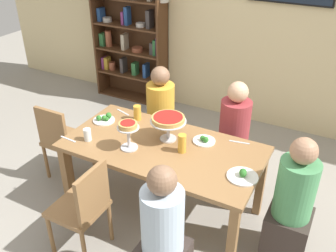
% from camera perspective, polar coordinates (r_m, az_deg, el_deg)
% --- Properties ---
extents(ground_plane, '(12.00, 12.00, 0.00)m').
position_cam_1_polar(ground_plane, '(3.73, -0.74, -12.59)').
color(ground_plane, gray).
extents(rear_partition, '(8.00, 0.12, 2.80)m').
position_cam_1_polar(rear_partition, '(4.91, 12.03, 16.27)').
color(rear_partition, beige).
rests_on(rear_partition, ground_plane).
extents(dining_table, '(1.74, 0.89, 0.74)m').
position_cam_1_polar(dining_table, '(3.32, -0.81, -4.30)').
color(dining_table, olive).
rests_on(dining_table, ground_plane).
extents(bookshelf, '(1.18, 0.30, 2.21)m').
position_cam_1_polar(bookshelf, '(5.49, -5.85, 15.15)').
color(bookshelf, '#4C2D19').
rests_on(bookshelf, ground_plane).
extents(diner_head_east, '(0.34, 0.34, 1.15)m').
position_cam_1_polar(diner_head_east, '(3.15, 18.28, -12.07)').
color(diner_head_east, '#382D28').
rests_on(diner_head_east, ground_plane).
extents(diner_near_right, '(0.34, 0.34, 1.15)m').
position_cam_1_polar(diner_near_right, '(2.77, -0.83, -17.37)').
color(diner_near_right, '#382D28').
rests_on(diner_near_right, ground_plane).
extents(diner_far_left, '(0.34, 0.34, 1.15)m').
position_cam_1_polar(diner_far_left, '(4.12, -1.11, 0.47)').
color(diner_far_left, '#382D28').
rests_on(diner_far_left, ground_plane).
extents(diner_far_right, '(0.34, 0.34, 1.15)m').
position_cam_1_polar(diner_far_right, '(3.84, 9.87, -2.43)').
color(diner_far_right, '#382D28').
rests_on(diner_far_right, ground_plane).
extents(chair_near_left, '(0.40, 0.40, 0.87)m').
position_cam_1_polar(chair_near_left, '(3.12, -12.73, -11.80)').
color(chair_near_left, olive).
rests_on(chair_near_left, ground_plane).
extents(chair_head_west, '(0.40, 0.40, 0.87)m').
position_cam_1_polar(chair_head_west, '(4.00, -15.91, -1.88)').
color(chair_head_west, olive).
rests_on(chair_head_west, ground_plane).
extents(deep_dish_pizza_stand, '(0.32, 0.32, 0.23)m').
position_cam_1_polar(deep_dish_pizza_stand, '(3.27, 0.03, 0.82)').
color(deep_dish_pizza_stand, silver).
rests_on(deep_dish_pizza_stand, dining_table).
extents(personal_pizza_stand, '(0.19, 0.19, 0.25)m').
position_cam_1_polar(personal_pizza_stand, '(3.16, -6.10, -0.59)').
color(personal_pizza_stand, silver).
rests_on(personal_pizza_stand, dining_table).
extents(salad_plate_near_diner, '(0.20, 0.20, 0.07)m').
position_cam_1_polar(salad_plate_near_diner, '(3.33, 5.54, -2.19)').
color(salad_plate_near_diner, white).
rests_on(salad_plate_near_diner, dining_table).
extents(salad_plate_far_diner, '(0.24, 0.24, 0.07)m').
position_cam_1_polar(salad_plate_far_diner, '(2.96, 11.32, -7.42)').
color(salad_plate_far_diner, white).
rests_on(salad_plate_far_diner, dining_table).
extents(salad_plate_spare, '(0.21, 0.21, 0.07)m').
position_cam_1_polar(salad_plate_spare, '(3.69, -9.70, 1.09)').
color(salad_plate_spare, white).
rests_on(salad_plate_spare, dining_table).
extents(beer_glass_amber_tall, '(0.07, 0.07, 0.17)m').
position_cam_1_polar(beer_glass_amber_tall, '(3.15, 2.12, -2.71)').
color(beer_glass_amber_tall, gold).
rests_on(beer_glass_amber_tall, dining_table).
extents(beer_glass_amber_short, '(0.08, 0.08, 0.15)m').
position_cam_1_polar(beer_glass_amber_short, '(3.65, -4.71, 2.03)').
color(beer_glass_amber_short, gold).
rests_on(beer_glass_amber_short, dining_table).
extents(water_glass_clear_near, '(0.07, 0.07, 0.11)m').
position_cam_1_polar(water_glass_clear_near, '(3.40, -12.20, -1.29)').
color(water_glass_clear_near, white).
rests_on(water_glass_clear_near, dining_table).
extents(cutlery_fork_near, '(0.18, 0.07, 0.00)m').
position_cam_1_polar(cutlery_fork_near, '(3.83, -6.90, 2.11)').
color(cutlery_fork_near, silver).
rests_on(cutlery_fork_near, dining_table).
extents(cutlery_knife_near, '(0.18, 0.05, 0.00)m').
position_cam_1_polar(cutlery_knife_near, '(3.38, 10.83, -2.45)').
color(cutlery_knife_near, silver).
rests_on(cutlery_knife_near, dining_table).
extents(cutlery_fork_far, '(0.18, 0.03, 0.00)m').
position_cam_1_polar(cutlery_fork_far, '(3.48, -15.01, -1.94)').
color(cutlery_fork_far, silver).
rests_on(cutlery_fork_far, dining_table).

